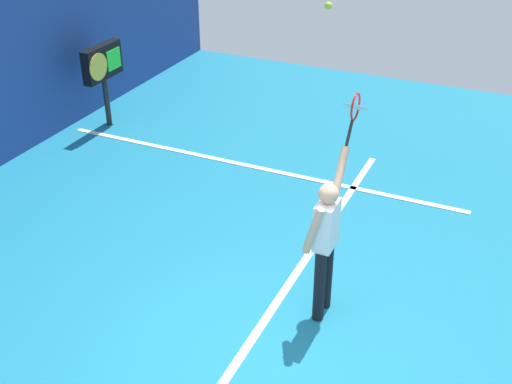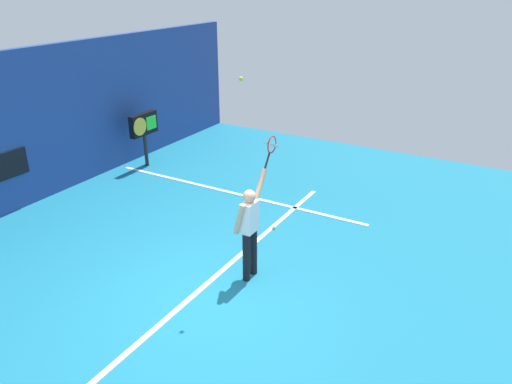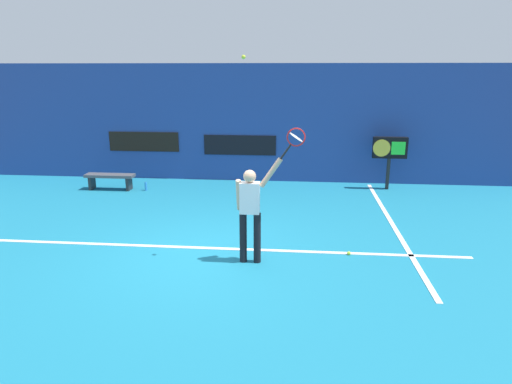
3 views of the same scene
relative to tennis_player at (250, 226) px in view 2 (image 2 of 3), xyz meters
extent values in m
plane|color=teal|center=(-0.96, 0.26, -1.01)|extent=(18.00, 18.00, 0.00)
cube|color=white|center=(-0.96, 0.52, -1.00)|extent=(10.00, 0.10, 0.01)
cube|color=white|center=(2.94, 2.26, -1.00)|extent=(0.10, 7.00, 0.01)
cylinder|color=black|center=(-0.13, 0.00, -0.55)|extent=(0.13, 0.13, 0.92)
cylinder|color=black|center=(0.12, 0.00, -0.55)|extent=(0.13, 0.13, 0.92)
cube|color=white|center=(-0.01, 0.00, 0.19)|extent=(0.34, 0.20, 0.55)
sphere|color=#D8A884|center=(-0.01, 0.00, 0.57)|extent=(0.22, 0.22, 0.22)
cylinder|color=#D8A884|center=(0.35, 0.00, 0.64)|extent=(0.40, 0.09, 0.53)
cylinder|color=#D8A884|center=(-0.21, 0.08, 0.21)|extent=(0.09, 0.23, 0.58)
cylinder|color=black|center=(0.60, 0.00, 1.01)|extent=(0.20, 0.03, 0.27)
torus|color=red|center=(0.76, 0.00, 1.25)|extent=(0.44, 0.02, 0.44)
cylinder|color=silver|center=(0.76, 0.00, 1.25)|extent=(0.22, 0.27, 0.15)
sphere|color=#CCE033|center=(-0.11, 0.07, 2.52)|extent=(0.07, 0.07, 0.07)
cylinder|color=black|center=(3.39, 5.38, -0.56)|extent=(0.10, 0.10, 0.90)
cube|color=black|center=(3.39, 5.38, 0.20)|extent=(0.95, 0.18, 0.60)
cylinder|color=gold|center=(3.14, 5.28, 0.20)|extent=(0.48, 0.02, 0.48)
cube|color=#26D833|center=(3.60, 5.28, 0.20)|extent=(0.38, 0.02, 0.36)
sphere|color=#CCE033|center=(1.79, 0.47, -0.97)|extent=(0.07, 0.07, 0.07)
camera|label=1|loc=(-5.68, -1.77, 3.97)|focal=45.98mm
camera|label=2|loc=(-6.44, -3.82, 3.96)|focal=34.61mm
camera|label=3|loc=(0.79, -7.36, 2.34)|focal=31.32mm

